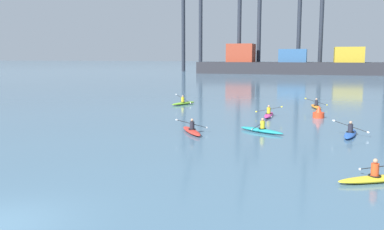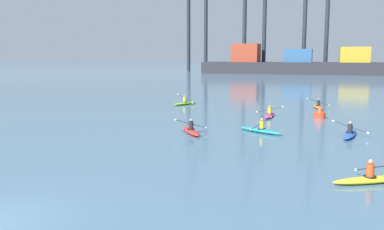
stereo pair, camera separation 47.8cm
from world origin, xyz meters
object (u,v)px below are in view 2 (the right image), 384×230
Objects in this scene: kayak_red at (191,130)px; kayak_orange at (318,106)px; container_barge at (297,64)px; kayak_magenta at (270,115)px; gantry_crane_west_mid at (254,9)px; channel_buoy at (320,114)px; gantry_crane_west at (197,12)px; kayak_lime at (185,103)px; gantry_crane_east_mid at (316,8)px; kayak_teal at (261,130)px; kayak_yellow at (372,179)px; kayak_blue at (350,134)px.

kayak_red is 17.66m from kayak_orange.
container_barge is 15.61× the size of kayak_magenta.
kayak_red is (12.36, -100.76, -18.70)m from gantry_crane_west_mid.
channel_buoy reaches higher than kayak_red.
gantry_crane_west reaches higher than kayak_lime.
gantry_crane_west is 11.77× the size of kayak_magenta.
gantry_crane_west_mid is 39.93× the size of channel_buoy.
kayak_lime is at bearing 109.71° from kayak_red.
gantry_crane_east_mid is 12.07× the size of kayak_lime.
kayak_magenta is at bearing -33.52° from kayak_lime.
kayak_orange is at bearing -76.74° from gantry_crane_west_mid.
gantry_crane_west_mid is at bearing 103.26° from kayak_orange.
kayak_teal is 11.15m from kayak_yellow.
kayak_lime is at bearing 125.57° from kayak_teal.
gantry_crane_west_mid is at bearing 96.99° from kayak_red.
kayak_blue is (15.12, -13.21, -0.00)m from kayak_lime.
kayak_orange is at bearing 62.31° from kayak_magenta.
container_barge is at bearing 92.19° from kayak_teal.
kayak_orange is at bearing -88.39° from gantry_crane_east_mid.
channel_buoy reaches higher than kayak_orange.
gantry_crane_west is (-32.60, 11.43, 16.33)m from container_barge.
gantry_crane_west is at bearing 173.45° from gantry_crane_east_mid.
gantry_crane_west_mid is at bearing 94.64° from kayak_lime.
kayak_teal is at bearing -54.43° from kayak_lime.
kayak_teal is at bearing 120.82° from kayak_yellow.
container_barge is 21.54m from gantry_crane_west_mid.
kayak_blue is at bearing -50.57° from kayak_magenta.
gantry_crane_west reaches higher than container_barge.
gantry_crane_west_mid is 87.98m from kayak_lime.
kayak_yellow is at bearing -78.40° from gantry_crane_west_mid.
gantry_crane_west is 100.62m from kayak_orange.
kayak_red is 16.01m from kayak_lime.
container_barge is 86.29m from kayak_magenta.
kayak_lime is at bearing -94.36° from container_barge.
gantry_crane_west_mid is 89.14m from kayak_orange.
kayak_lime is at bearing -96.93° from gantry_crane_east_mid.
container_barge is at bearing 95.15° from kayak_yellow.
kayak_magenta is (16.30, -91.88, -18.70)m from gantry_crane_west_mid.
kayak_orange is 1.07× the size of kayak_teal.
container_barge is 16.48× the size of kayak_teal.
kayak_red is 0.93× the size of kayak_magenta.
kayak_teal reaches higher than kayak_blue.
kayak_blue is (9.72, 1.86, -0.00)m from kayak_red.
kayak_yellow is at bearing -88.48° from kayak_blue.
kayak_yellow is 0.94× the size of kayak_blue.
kayak_orange reaches higher than kayak_blue.
gantry_crane_west_mid is at bearing 102.58° from kayak_blue.
kayak_red reaches higher than kayak_blue.
gantry_crane_east_mid is 11.71× the size of kayak_orange.
gantry_crane_west_mid is at bearing 99.51° from kayak_teal.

